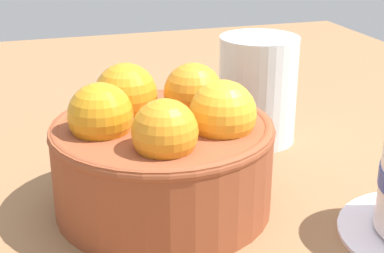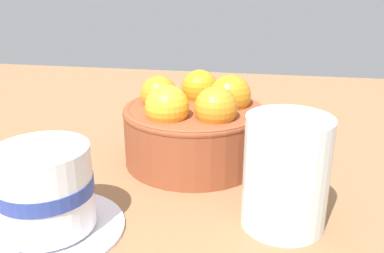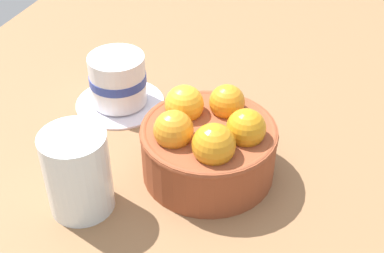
{
  "view_description": "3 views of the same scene",
  "coord_description": "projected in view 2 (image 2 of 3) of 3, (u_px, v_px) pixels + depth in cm",
  "views": [
    {
      "loc": [
        -37.17,
        9.2,
        21.43
      ],
      "look_at": [
        1.17,
        -2.58,
        5.65
      ],
      "focal_mm": 54.08,
      "sensor_mm": 36.0,
      "label": 1
    },
    {
      "loc": [
        7.8,
        -44.3,
        20.78
      ],
      "look_at": [
        0.37,
        -3.03,
        5.4
      ],
      "focal_mm": 38.84,
      "sensor_mm": 36.0,
      "label": 2
    },
    {
      "loc": [
        45.78,
        13.82,
        43.35
      ],
      "look_at": [
        -0.95,
        -2.39,
        5.61
      ],
      "focal_mm": 49.1,
      "sensor_mm": 36.0,
      "label": 3
    }
  ],
  "objects": [
    {
      "name": "ground_plane",
      "position": [
        193.0,
        173.0,
        0.5
      ],
      "size": [
        119.51,
        94.93,
        3.27
      ],
      "primitive_type": "cube",
      "color": "brown"
    },
    {
      "name": "terracotta_bowl",
      "position": [
        194.0,
        125.0,
        0.48
      ],
      "size": [
        16.1,
        16.1,
        10.12
      ],
      "color": "brown",
      "rests_on": "ground_plane"
    },
    {
      "name": "coffee_cup",
      "position": [
        46.0,
        194.0,
        0.35
      ],
      "size": [
        12.67,
        12.67,
        7.74
      ],
      "color": "white",
      "rests_on": "ground_plane"
    },
    {
      "name": "water_glass",
      "position": [
        286.0,
        173.0,
        0.35
      ],
      "size": [
        7.26,
        7.26,
        9.94
      ],
      "primitive_type": "cylinder",
      "color": "silver",
      "rests_on": "ground_plane"
    }
  ]
}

